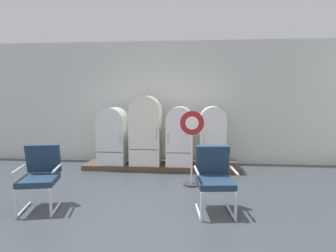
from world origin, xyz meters
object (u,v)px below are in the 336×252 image
refrigerator_0 (113,134)px  armchair_right (214,175)px  sign_stand (192,149)px  refrigerator_2 (180,134)px  refrigerator_1 (146,128)px  armchair_left (40,173)px  refrigerator_3 (213,134)px

refrigerator_0 → armchair_right: bearing=-46.5°
sign_stand → refrigerator_2: bearing=103.6°
refrigerator_2 → armchair_right: 2.49m
refrigerator_1 → armchair_left: size_ratio=1.64×
refrigerator_3 → armchair_right: refrigerator_3 is taller
refrigerator_0 → sign_stand: (1.90, -1.17, -0.11)m
armchair_left → sign_stand: size_ratio=0.68×
armchair_left → refrigerator_0: bearing=80.1°
sign_stand → refrigerator_3: bearing=68.0°
refrigerator_3 → armchair_left: refrigerator_3 is taller
refrigerator_3 → sign_stand: (-0.48, -1.18, -0.13)m
refrigerator_0 → refrigerator_2: (1.62, 0.02, 0.02)m
refrigerator_2 → refrigerator_3: bearing=-1.0°
refrigerator_3 → refrigerator_2: bearing=179.0°
refrigerator_2 → refrigerator_3: size_ratio=0.99×
refrigerator_2 → refrigerator_3: (0.76, -0.01, 0.01)m
refrigerator_1 → sign_stand: size_ratio=1.11×
refrigerator_1 → refrigerator_0: bearing=-178.9°
refrigerator_0 → refrigerator_1: bearing=1.1°
armchair_right → sign_stand: bearing=106.0°
refrigerator_2 → refrigerator_1: bearing=-179.5°
refrigerator_0 → refrigerator_3: (2.38, 0.01, 0.02)m
refrigerator_2 → sign_stand: bearing=-76.4°
refrigerator_2 → armchair_right: bearing=-75.2°
refrigerator_3 → sign_stand: size_ratio=0.94×
refrigerator_0 → refrigerator_2: size_ratio=0.98×
armchair_right → sign_stand: 1.26m
refrigerator_1 → refrigerator_2: 0.82m
armchair_left → armchair_right: 2.69m
refrigerator_0 → sign_stand: 2.24m
refrigerator_0 → refrigerator_1: (0.81, 0.01, 0.15)m
refrigerator_3 → sign_stand: 1.28m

